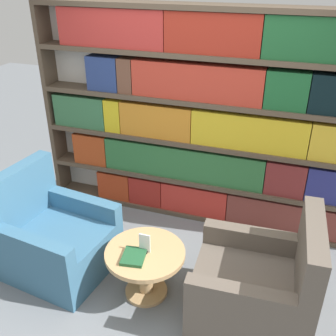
# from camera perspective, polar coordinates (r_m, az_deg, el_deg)

# --- Properties ---
(ground_plane) EXTENTS (14.00, 14.00, 0.00)m
(ground_plane) POSITION_cam_1_polar(r_m,az_deg,el_deg) (3.52, -2.65, -19.53)
(ground_plane) COLOR slate
(bookshelf) EXTENTS (3.50, 0.30, 2.25)m
(bookshelf) POSITION_cam_1_polar(r_m,az_deg,el_deg) (4.06, 5.49, 6.69)
(bookshelf) COLOR silver
(bookshelf) RESTS_ON ground_plane
(armchair_left) EXTENTS (1.00, 0.92, 0.97)m
(armchair_left) POSITION_cam_1_polar(r_m,az_deg,el_deg) (3.84, -16.27, -9.87)
(armchair_left) COLOR #386684
(armchair_left) RESTS_ON ground_plane
(armchair_right) EXTENTS (0.95, 0.86, 0.97)m
(armchair_right) POSITION_cam_1_polar(r_m,az_deg,el_deg) (3.31, 12.87, -16.59)
(armchair_right) COLOR brown
(armchair_right) RESTS_ON ground_plane
(coffee_table) EXTENTS (0.67, 0.67, 0.46)m
(coffee_table) POSITION_cam_1_polar(r_m,az_deg,el_deg) (3.42, -3.30, -13.65)
(coffee_table) COLOR tan
(coffee_table) RESTS_ON ground_plane
(table_sign) EXTENTS (0.10, 0.06, 0.17)m
(table_sign) POSITION_cam_1_polar(r_m,az_deg,el_deg) (3.28, -3.40, -10.98)
(table_sign) COLOR black
(table_sign) RESTS_ON coffee_table
(stray_book) EXTENTS (0.21, 0.25, 0.03)m
(stray_book) POSITION_cam_1_polar(r_m,az_deg,el_deg) (3.26, -5.01, -12.70)
(stray_book) COLOR #1E512D
(stray_book) RESTS_ON coffee_table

